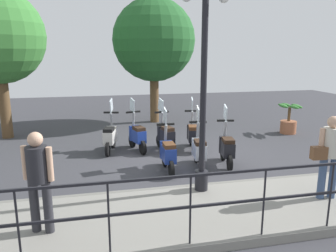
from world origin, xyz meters
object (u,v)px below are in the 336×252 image
(pedestrian_with_bag, at_px, (330,151))
(scooter_far_3, at_px, (110,136))
(scooter_near_1, at_px, (199,149))
(scooter_far_0, at_px, (193,134))
(lamp_post_near, at_px, (203,99))
(potted_palm, at_px, (289,121))
(pedestrian_distant, at_px, (38,175))
(tree_distant, at_px, (154,40))
(scooter_far_2, at_px, (137,135))
(scooter_far_1, at_px, (166,135))
(scooter_near_0, at_px, (227,147))
(scooter_near_2, at_px, (168,153))

(pedestrian_with_bag, relative_size, scooter_far_3, 1.03)
(scooter_near_1, relative_size, scooter_far_0, 1.00)
(lamp_post_near, height_order, potted_palm, lamp_post_near)
(potted_palm, distance_m, scooter_far_3, 6.45)
(potted_palm, xyz_separation_m, scooter_far_0, (-1.20, 3.96, 0.04))
(lamp_post_near, distance_m, pedestrian_distant, 3.19)
(scooter_far_3, bearing_deg, tree_distant, -13.06)
(pedestrian_with_bag, relative_size, scooter_far_2, 1.03)
(scooter_far_1, xyz_separation_m, scooter_far_3, (0.25, 1.60, 0.00))
(scooter_far_1, distance_m, scooter_far_2, 0.84)
(potted_palm, relative_size, scooter_far_2, 0.69)
(tree_distant, height_order, scooter_near_0, tree_distant)
(pedestrian_distant, height_order, scooter_near_0, pedestrian_distant)
(scooter_near_1, distance_m, scooter_near_2, 0.83)
(scooter_far_0, relative_size, scooter_far_3, 1.00)
(scooter_near_0, relative_size, scooter_far_0, 1.00)
(pedestrian_with_bag, height_order, potted_palm, pedestrian_with_bag)
(pedestrian_distant, relative_size, tree_distant, 0.32)
(potted_palm, relative_size, scooter_far_0, 0.69)
(scooter_far_0, bearing_deg, scooter_near_1, -179.70)
(pedestrian_distant, relative_size, scooter_far_1, 1.03)
(scooter_far_0, xyz_separation_m, scooter_far_1, (0.01, 0.82, 0.00))
(pedestrian_distant, height_order, scooter_far_3, pedestrian_distant)
(scooter_near_0, distance_m, scooter_near_2, 1.58)
(scooter_far_0, distance_m, scooter_far_2, 1.65)
(scooter_far_3, bearing_deg, pedestrian_distant, 178.45)
(potted_palm, bearing_deg, scooter_far_0, 106.82)
(potted_palm, distance_m, scooter_far_0, 4.13)
(lamp_post_near, xyz_separation_m, scooter_near_0, (1.64, -1.22, -1.52))
(tree_distant, bearing_deg, scooter_far_3, 152.95)
(potted_palm, height_order, scooter_far_1, scooter_far_1)
(tree_distant, bearing_deg, pedestrian_with_bag, -167.59)
(lamp_post_near, xyz_separation_m, pedestrian_with_bag, (-0.88, -2.19, -0.93))
(pedestrian_distant, xyz_separation_m, potted_palm, (5.39, -7.62, -0.63))
(lamp_post_near, bearing_deg, potted_palm, -47.04)
(scooter_far_1, height_order, scooter_far_2, same)
(scooter_far_3, bearing_deg, pedestrian_with_bag, -124.52)
(pedestrian_with_bag, relative_size, scooter_far_0, 1.03)
(potted_palm, relative_size, scooter_far_1, 0.69)
(potted_palm, bearing_deg, scooter_far_1, 103.96)
(scooter_far_2, bearing_deg, scooter_near_1, -158.42)
(tree_distant, height_order, scooter_near_1, tree_distant)
(scooter_near_2, height_order, scooter_far_0, same)
(scooter_far_1, bearing_deg, scooter_near_0, -153.72)
(pedestrian_distant, height_order, potted_palm, pedestrian_distant)
(scooter_near_2, distance_m, scooter_far_3, 2.33)
(scooter_near_1, xyz_separation_m, scooter_far_2, (1.79, 1.33, 0.00))
(scooter_near_1, distance_m, scooter_far_3, 2.81)
(pedestrian_distant, xyz_separation_m, scooter_far_2, (4.40, -2.02, -0.60))
(scooter_far_3, bearing_deg, scooter_near_1, -117.01)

